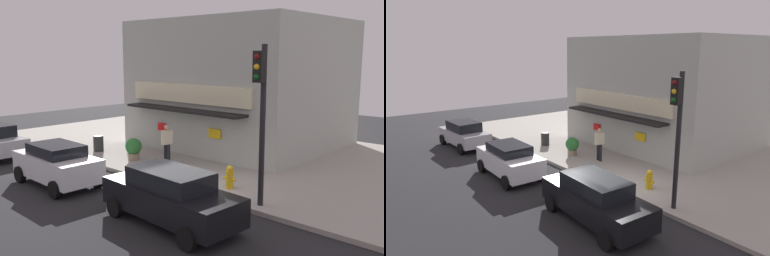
# 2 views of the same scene
# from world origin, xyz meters

# --- Properties ---
(ground_plane) EXTENTS (48.98, 48.98, 0.00)m
(ground_plane) POSITION_xyz_m (0.00, 0.00, 0.00)
(ground_plane) COLOR #232326
(sidewalk) EXTENTS (32.65, 12.77, 0.16)m
(sidewalk) POSITION_xyz_m (0.00, 6.38, 0.08)
(sidewalk) COLOR #A39E93
(sidewalk) RESTS_ON ground_plane
(corner_building) EXTENTS (9.58, 9.24, 6.51)m
(corner_building) POSITION_xyz_m (-3.45, 8.06, 3.42)
(corner_building) COLOR #ADB2A8
(corner_building) RESTS_ON sidewalk
(traffic_light) EXTENTS (0.32, 0.58, 5.10)m
(traffic_light) POSITION_xyz_m (2.90, 0.40, 3.43)
(traffic_light) COLOR black
(traffic_light) RESTS_ON sidewalk
(fire_hydrant) EXTENTS (0.53, 0.29, 0.84)m
(fire_hydrant) POSITION_xyz_m (1.10, 1.22, 0.57)
(fire_hydrant) COLOR gold
(fire_hydrant) RESTS_ON sidewalk
(trash_can) EXTENTS (0.51, 0.51, 0.77)m
(trash_can) POSITION_xyz_m (-7.46, 1.57, 0.55)
(trash_can) COLOR #2D2D2D
(trash_can) RESTS_ON sidewalk
(pedestrian) EXTENTS (0.43, 0.60, 1.76)m
(pedestrian) POSITION_xyz_m (-3.07, 2.12, 1.14)
(pedestrian) COLOR black
(pedestrian) RESTS_ON sidewalk
(potted_plant_by_doorway) EXTENTS (0.76, 0.76, 1.01)m
(potted_plant_by_doorway) POSITION_xyz_m (-4.74, 1.60, 0.72)
(potted_plant_by_doorway) COLOR gray
(potted_plant_by_doorway) RESTS_ON sidewalk
(parked_car_black) EXTENTS (4.69, 2.16, 1.66)m
(parked_car_black) POSITION_xyz_m (1.60, -2.27, 0.86)
(parked_car_black) COLOR black
(parked_car_black) RESTS_ON ground_plane
(parked_car_silver) EXTENTS (4.09, 2.07, 1.61)m
(parked_car_silver) POSITION_xyz_m (-10.73, -2.25, 0.82)
(parked_car_silver) COLOR #B7B7BC
(parked_car_silver) RESTS_ON ground_plane
(parked_car_white) EXTENTS (4.01, 2.04, 1.60)m
(parked_car_white) POSITION_xyz_m (-4.32, -2.51, 0.84)
(parked_car_white) COLOR silver
(parked_car_white) RESTS_ON ground_plane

